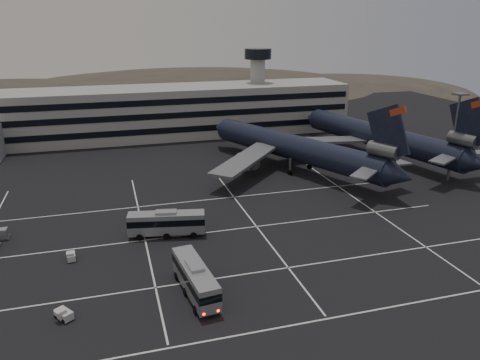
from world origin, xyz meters
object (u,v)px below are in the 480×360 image
trijet_main (296,148)px  tug_a (71,256)px  bus_near (195,277)px  bus_far (167,222)px

trijet_main → tug_a: trijet_main is taller
trijet_main → bus_near: bearing=-150.0°
trijet_main → tug_a: 55.17m
bus_near → bus_far: (-1.15, 17.34, 0.03)m
trijet_main → bus_far: bearing=-165.6°
bus_far → tug_a: bus_far is taller
bus_near → bus_far: 17.38m
trijet_main → bus_near: size_ratio=4.57×
trijet_main → tug_a: (-46.23, -29.74, -4.67)m
bus_near → bus_far: bus_far is taller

